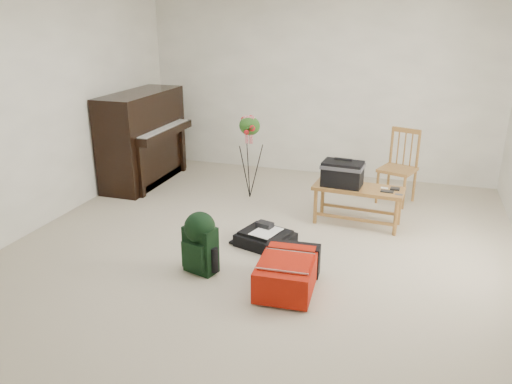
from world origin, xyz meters
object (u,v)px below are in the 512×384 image
(bench, at_px, (347,178))
(black_duffel, at_px, (266,238))
(red_suitcase, at_px, (289,270))
(green_backpack, at_px, (200,240))
(flower_stand, at_px, (250,157))
(dining_chair, at_px, (398,167))
(piano, at_px, (144,140))

(bench, bearing_deg, black_duffel, -125.57)
(black_duffel, bearing_deg, red_suitcase, -42.74)
(bench, distance_m, green_backpack, 1.90)
(green_backpack, relative_size, flower_stand, 0.54)
(green_backpack, bearing_deg, bench, 70.09)
(bench, relative_size, black_duffel, 1.62)
(dining_chair, bearing_deg, flower_stand, -147.78)
(piano, distance_m, red_suitcase, 3.44)
(red_suitcase, distance_m, green_backpack, 0.85)
(red_suitcase, relative_size, green_backpack, 1.23)
(piano, bearing_deg, red_suitcase, -39.62)
(green_backpack, bearing_deg, flower_stand, 111.29)
(bench, distance_m, flower_stand, 1.38)
(piano, height_order, dining_chair, piano)
(green_backpack, bearing_deg, dining_chair, 72.26)
(piano, xyz_separation_m, flower_stand, (1.60, -0.16, -0.07))
(piano, height_order, red_suitcase, piano)
(red_suitcase, xyz_separation_m, green_backpack, (-0.83, 0.01, 0.16))
(black_duffel, xyz_separation_m, green_backpack, (-0.41, -0.70, 0.24))
(piano, bearing_deg, bench, -12.41)
(piano, distance_m, green_backpack, 2.83)
(red_suitcase, relative_size, black_duffel, 1.15)
(piano, height_order, flower_stand, piano)
(piano, height_order, bench, piano)
(bench, bearing_deg, red_suitcase, -95.62)
(black_duffel, relative_size, flower_stand, 0.57)
(red_suitcase, distance_m, flower_stand, 2.29)
(black_duffel, distance_m, green_backpack, 0.85)
(red_suitcase, bearing_deg, black_duffel, 117.55)
(green_backpack, bearing_deg, piano, 145.18)
(piano, relative_size, dining_chair, 1.63)
(bench, distance_m, red_suitcase, 1.61)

